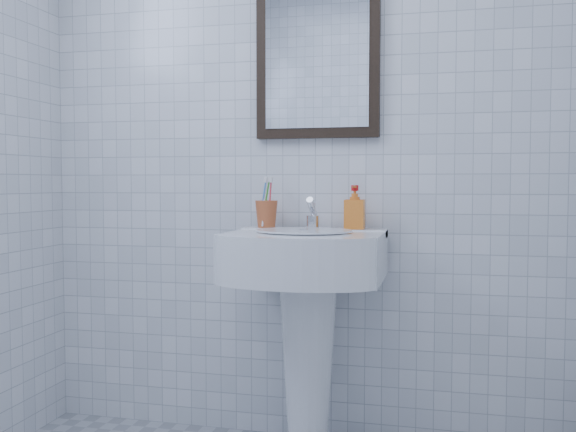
# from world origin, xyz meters

# --- Properties ---
(wall_back) EXTENTS (2.20, 0.02, 2.50)m
(wall_back) POSITION_xyz_m (0.00, 1.20, 1.25)
(wall_back) COLOR white
(wall_back) RESTS_ON ground
(washbasin) EXTENTS (0.58, 0.42, 0.89)m
(washbasin) POSITION_xyz_m (0.08, 0.99, 0.60)
(washbasin) COLOR white
(washbasin) RESTS_ON ground
(faucet) EXTENTS (0.05, 0.11, 0.13)m
(faucet) POSITION_xyz_m (0.08, 1.09, 0.93)
(faucet) COLOR silver
(faucet) RESTS_ON washbasin
(toothbrush_cup) EXTENTS (0.10, 0.10, 0.11)m
(toothbrush_cup) POSITION_xyz_m (-0.11, 1.11, 0.93)
(toothbrush_cup) COLOR #B35229
(toothbrush_cup) RESTS_ON washbasin
(soap_dispenser) EXTENTS (0.08, 0.08, 0.17)m
(soap_dispenser) POSITION_xyz_m (0.24, 1.11, 0.96)
(soap_dispenser) COLOR orange
(soap_dispenser) RESTS_ON washbasin
(wall_mirror) EXTENTS (0.50, 0.04, 0.62)m
(wall_mirror) POSITION_xyz_m (0.08, 1.18, 1.55)
(wall_mirror) COLOR black
(wall_mirror) RESTS_ON wall_back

